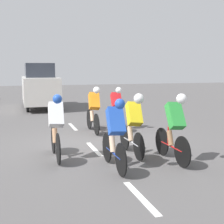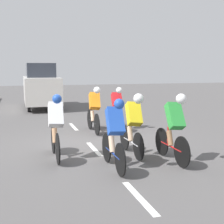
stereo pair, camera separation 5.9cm
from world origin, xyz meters
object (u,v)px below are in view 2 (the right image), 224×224
object	(u,v)px
cyclist_orange	(94,109)
support_car	(41,86)
cyclist_yellow	(133,122)
cyclist_red	(117,107)
cyclist_green	(174,126)
cyclist_white	(56,126)
cyclist_blue	(114,133)

from	to	relation	value
cyclist_orange	support_car	world-z (taller)	support_car
cyclist_yellow	cyclist_red	bearing A→B (deg)	-100.38
cyclist_green	cyclist_white	size ratio (longest dim) A/B	0.99
cyclist_green	cyclist_orange	size ratio (longest dim) A/B	0.96
cyclist_blue	support_car	xyz separation A→B (m)	(0.75, -10.69, 0.37)
cyclist_white	support_car	bearing A→B (deg)	-91.93
cyclist_yellow	support_car	bearing A→B (deg)	-81.48
cyclist_blue	cyclist_red	xyz separation A→B (m)	(-1.32, -4.07, -0.02)
support_car	cyclist_yellow	bearing A→B (deg)	98.52
cyclist_white	support_car	distance (m)	9.61
cyclist_green	support_car	xyz separation A→B (m)	(2.16, -10.57, 0.33)
cyclist_red	cyclist_orange	size ratio (longest dim) A/B	0.99
cyclist_yellow	cyclist_green	bearing A→B (deg)	133.37
cyclist_green	cyclist_blue	distance (m)	1.42
support_car	cyclist_orange	bearing A→B (deg)	99.92
cyclist_orange	cyclist_white	world-z (taller)	cyclist_white
cyclist_orange	cyclist_red	bearing A→B (deg)	-160.74
cyclist_orange	cyclist_yellow	bearing A→B (deg)	95.15
cyclist_red	support_car	world-z (taller)	support_car
cyclist_blue	support_car	world-z (taller)	support_car
cyclist_red	cyclist_yellow	world-z (taller)	cyclist_yellow
cyclist_green	cyclist_yellow	world-z (taller)	cyclist_green
cyclist_blue	cyclist_white	distance (m)	1.53
cyclist_yellow	cyclist_blue	bearing A→B (deg)	49.36
cyclist_white	cyclist_blue	bearing A→B (deg)	134.29
cyclist_orange	cyclist_white	bearing A→B (deg)	60.14
cyclist_green	cyclist_white	bearing A→B (deg)	-21.41
cyclist_red	support_car	size ratio (longest dim) A/B	0.39
cyclist_blue	cyclist_orange	size ratio (longest dim) A/B	0.96
cyclist_blue	cyclist_white	world-z (taller)	cyclist_white
cyclist_blue	cyclist_orange	distance (m)	3.80
cyclist_green	cyclist_blue	bearing A→B (deg)	4.96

